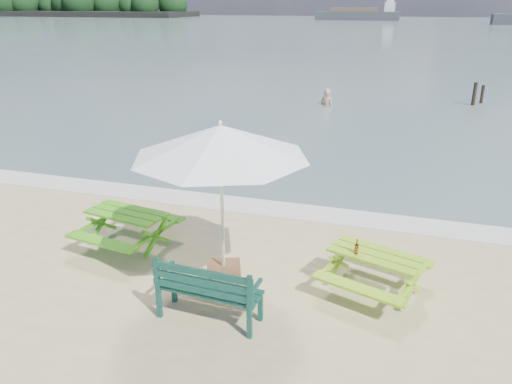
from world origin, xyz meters
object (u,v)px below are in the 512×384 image
(picnic_table_right, at_px, (374,273))
(swimmer, at_px, (327,109))
(patio_umbrella, at_px, (220,141))
(park_bench, at_px, (210,301))
(beer_bottle, at_px, (356,249))
(side_table, at_px, (224,275))
(picnic_table_left, at_px, (128,230))

(picnic_table_right, bearing_deg, swimmer, 102.40)
(patio_umbrella, bearing_deg, park_bench, -81.91)
(picnic_table_right, relative_size, beer_bottle, 8.00)
(side_table, relative_size, patio_umbrella, 0.20)
(park_bench, bearing_deg, picnic_table_left, 144.17)
(patio_umbrella, bearing_deg, picnic_table_right, 12.84)
(swimmer, bearing_deg, picnic_table_left, -94.72)
(picnic_table_left, bearing_deg, beer_bottle, -4.20)
(patio_umbrella, bearing_deg, beer_bottle, 12.19)
(picnic_table_right, height_order, swimmer, swimmer)
(picnic_table_right, xyz_separation_m, swimmer, (-3.37, 15.31, -0.49))
(park_bench, relative_size, swimmer, 0.86)
(picnic_table_left, bearing_deg, side_table, -18.92)
(picnic_table_left, bearing_deg, park_bench, -35.83)
(beer_bottle, bearing_deg, picnic_table_left, 175.80)
(picnic_table_right, xyz_separation_m, patio_umbrella, (-2.38, -0.54, 2.13))
(park_bench, height_order, side_table, park_bench)
(picnic_table_left, xyz_separation_m, patio_umbrella, (2.23, -0.76, 2.12))
(beer_bottle, bearing_deg, side_table, -167.81)
(park_bench, bearing_deg, picnic_table_right, 33.50)
(beer_bottle, distance_m, swimmer, 15.73)
(side_table, height_order, swimmer, swimmer)
(picnic_table_right, bearing_deg, picnic_table_left, 177.23)
(picnic_table_right, distance_m, patio_umbrella, 3.24)
(patio_umbrella, bearing_deg, picnic_table_left, 161.08)
(beer_bottle, bearing_deg, picnic_table_right, 17.25)
(park_bench, xyz_separation_m, beer_bottle, (1.94, 1.39, 0.47))
(side_table, distance_m, patio_umbrella, 2.28)
(park_bench, height_order, swimmer, park_bench)
(picnic_table_left, height_order, patio_umbrella, patio_umbrella)
(swimmer, bearing_deg, beer_bottle, -78.75)
(park_bench, relative_size, beer_bottle, 6.39)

